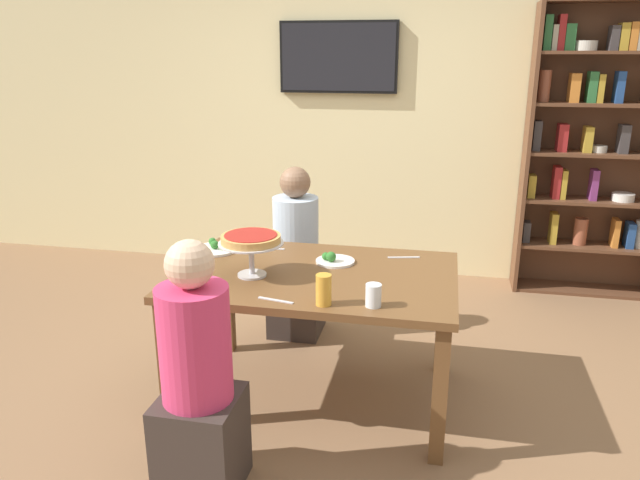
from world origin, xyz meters
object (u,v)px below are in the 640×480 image
cutlery_knife_near (269,249)px  cutlery_fork_far (276,300)px  beer_glass_amber_tall (324,290)px  salad_plate_near_diner (215,248)px  diner_near_left (198,389)px  dining_table (316,289)px  diner_far_left (296,264)px  salad_plate_far_diner (190,292)px  deep_dish_pizza_stand (251,242)px  water_glass_clear_near (373,295)px  bookshelf (598,146)px  television (338,57)px  salad_plate_spare (334,260)px  cutlery_fork_near (404,257)px

cutlery_knife_near → cutlery_fork_far: (0.25, -0.73, 0.00)m
beer_glass_amber_tall → salad_plate_near_diner: bearing=140.4°
diner_near_left → salad_plate_near_diner: size_ratio=4.45×
beer_glass_amber_tall → cutlery_fork_far: 0.24m
dining_table → diner_near_left: 0.90m
diner_far_left → salad_plate_far_diner: (-0.21, -1.22, 0.27)m
deep_dish_pizza_stand → cutlery_fork_far: bearing=-54.5°
cutlery_fork_far → water_glass_clear_near: bearing=15.2°
dining_table → bookshelf: bearing=48.9°
television → deep_dish_pizza_stand: (-0.05, -2.22, -0.88)m
salad_plate_far_diner → cutlery_knife_near: (0.17, 0.77, -0.02)m
salad_plate_far_diner → salad_plate_spare: 0.84m
salad_plate_near_diner → water_glass_clear_near: size_ratio=2.42×
salad_plate_spare → water_glass_clear_near: (0.29, -0.55, 0.04)m
salad_plate_near_diner → beer_glass_amber_tall: size_ratio=1.77×
cutlery_fork_far → cutlery_knife_near: bearing=120.0°
dining_table → cutlery_fork_far: size_ratio=8.11×
bookshelf → cutlery_fork_far: 3.08m
beer_glass_amber_tall → water_glass_clear_near: size_ratio=1.37×
beer_glass_amber_tall → water_glass_clear_near: 0.23m
diner_near_left → salad_plate_spare: (0.40, 0.99, 0.26)m
salad_plate_far_diner → salad_plate_spare: size_ratio=0.95×
water_glass_clear_near → dining_table: bearing=132.9°
beer_glass_amber_tall → diner_near_left: bearing=-137.5°
dining_table → beer_glass_amber_tall: beer_glass_amber_tall is taller
deep_dish_pizza_stand → water_glass_clear_near: size_ratio=3.14×
salad_plate_near_diner → cutlery_knife_near: 0.32m
dining_table → diner_far_left: 0.85m
beer_glass_amber_tall → salad_plate_far_diner: bearing=-176.8°
diner_near_left → dining_table: bearing=-22.2°
water_glass_clear_near → cutlery_fork_near: 0.72m
bookshelf → salad_plate_near_diner: size_ratio=8.55×
salad_plate_spare → beer_glass_amber_tall: 0.58m
water_glass_clear_near → cutlery_knife_near: 0.99m
salad_plate_spare → cutlery_fork_far: salad_plate_spare is taller
bookshelf → cutlery_knife_near: (-2.11, -1.68, -0.43)m
television → cutlery_knife_near: size_ratio=5.36×
beer_glass_amber_tall → cutlery_fork_near: beer_glass_amber_tall is taller
water_glass_clear_near → cutlery_fork_far: size_ratio=0.59×
television → deep_dish_pizza_stand: television is taller
diner_far_left → cutlery_fork_near: 0.90m
salad_plate_far_diner → beer_glass_amber_tall: 0.64m
bookshelf → water_glass_clear_near: 2.80m
television → cutlery_fork_near: television is taller
diner_far_left → deep_dish_pizza_stand: size_ratio=3.43×
television → cutlery_knife_near: bearing=-92.7°
salad_plate_near_diner → cutlery_knife_near: (0.30, 0.09, -0.01)m
bookshelf → salad_plate_spare: 2.53m
dining_table → salad_plate_near_diner: (-0.66, 0.24, 0.11)m
salad_plate_near_diner → cutlery_fork_far: 0.85m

